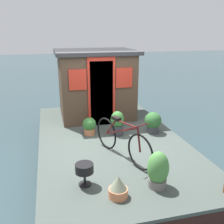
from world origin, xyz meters
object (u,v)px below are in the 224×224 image
object	(u,v)px
potted_plant_geranium	(158,170)
potted_plant_lavender	(153,122)
houseboat_cabin	(96,83)
potted_plant_thyme	(118,187)
potted_plant_fern	(89,126)
bicycle	(122,140)
potted_plant_rosemary	(117,123)
charcoal_grill	(84,169)

from	to	relation	value
potted_plant_geranium	potted_plant_lavender	distance (m)	2.35
houseboat_cabin	potted_plant_thyme	bearing A→B (deg)	174.01
potted_plant_geranium	potted_plant_fern	xyz separation A→B (m)	(2.44, 0.71, -0.07)
bicycle	potted_plant_geranium	world-z (taller)	bicycle
potted_plant_rosemary	potted_plant_fern	world-z (taller)	potted_plant_rosemary
potted_plant_geranium	houseboat_cabin	bearing A→B (deg)	4.02
potted_plant_rosemary	potted_plant_fern	size ratio (longest dim) A/B	1.37
houseboat_cabin	potted_plant_geranium	size ratio (longest dim) A/B	3.58
potted_plant_geranium	potted_plant_lavender	size ratio (longest dim) A/B	1.19
potted_plant_rosemary	potted_plant_thyme	world-z (taller)	potted_plant_rosemary
potted_plant_fern	bicycle	bearing A→B (deg)	-162.36
houseboat_cabin	charcoal_grill	bearing A→B (deg)	166.30
potted_plant_lavender	potted_plant_thyme	bearing A→B (deg)	146.47
bicycle	potted_plant_rosemary	distance (m)	1.20
potted_plant_geranium	potted_plant_thyme	size ratio (longest dim) A/B	1.73
potted_plant_thyme	charcoal_grill	bearing A→B (deg)	45.13
charcoal_grill	houseboat_cabin	bearing A→B (deg)	-13.70
potted_plant_fern	potted_plant_rosemary	bearing A→B (deg)	-103.91
houseboat_cabin	potted_plant_geranium	bearing A→B (deg)	-175.98
houseboat_cabin	potted_plant_rosemary	size ratio (longest dim) A/B	3.74
houseboat_cabin	bicycle	xyz separation A→B (m)	(-2.77, 0.01, -0.59)
potted_plant_geranium	potted_plant_fern	bearing A→B (deg)	16.21
potted_plant_geranium	potted_plant_thyme	xyz separation A→B (m)	(-0.11, 0.69, -0.13)
potted_plant_lavender	potted_plant_thyme	distance (m)	2.77
potted_plant_thyme	potted_plant_fern	distance (m)	2.55
potted_plant_lavender	potted_plant_fern	bearing A→B (deg)	81.10
houseboat_cabin	charcoal_grill	world-z (taller)	houseboat_cabin
potted_plant_thyme	potted_plant_lavender	bearing A→B (deg)	-33.53
potted_plant_lavender	potted_plant_fern	xyz separation A→B (m)	(0.24, 1.55, -0.05)
houseboat_cabin	bicycle	bearing A→B (deg)	179.79
potted_plant_fern	potted_plant_lavender	bearing A→B (deg)	-98.90
potted_plant_rosemary	potted_plant_geranium	bearing A→B (deg)	-178.69
houseboat_cabin	potted_plant_rosemary	world-z (taller)	houseboat_cabin
houseboat_cabin	bicycle	size ratio (longest dim) A/B	1.34
potted_plant_rosemary	potted_plant_thyme	distance (m)	2.47
bicycle	potted_plant_thyme	size ratio (longest dim) A/B	4.64
houseboat_cabin	potted_plant_thyme	distance (m)	4.08
houseboat_cabin	potted_plant_rosemary	xyz separation A→B (m)	(-1.60, -0.22, -0.67)
potted_plant_geranium	bicycle	bearing A→B (deg)	14.42
potted_plant_geranium	potted_plant_lavender	bearing A→B (deg)	-20.89
potted_plant_rosemary	potted_plant_fern	distance (m)	0.68
houseboat_cabin	potted_plant_thyme	size ratio (longest dim) A/B	6.22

